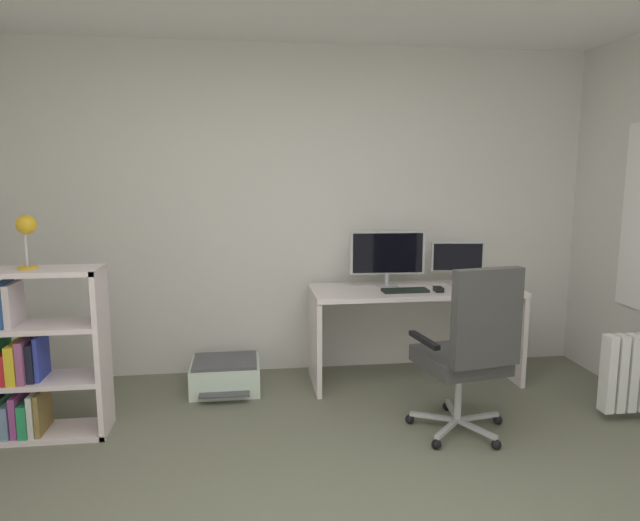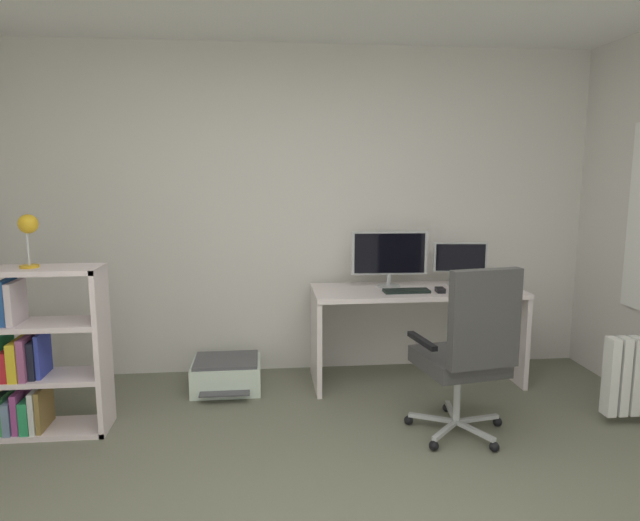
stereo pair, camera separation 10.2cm
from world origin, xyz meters
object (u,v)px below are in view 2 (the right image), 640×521
keyboard (406,291)px  bookshelf (26,358)px  desk_lamp (28,229)px  desk (416,313)px  monitor_main (389,255)px  printer (227,374)px  office_chair (468,349)px  computer_mouse (440,290)px  monitor_secondary (460,260)px

keyboard → bookshelf: bearing=-169.5°
bookshelf → desk_lamp: bearing=-0.2°
desk → monitor_main: monitor_main is taller
monitor_main → printer: size_ratio=1.16×
office_chair → printer: bearing=147.1°
monitor_main → bookshelf: (-2.44, -0.71, -0.50)m
office_chair → desk_lamp: 2.72m
computer_mouse → bookshelf: bearing=-167.2°
office_chair → bookshelf: office_chair is taller
desk → computer_mouse: computer_mouse is taller
desk → keyboard: (-0.11, -0.11, 0.20)m
desk → monitor_main: bearing=153.3°
office_chair → desk_lamp: size_ratio=3.37×
monitor_secondary → keyboard: bearing=-156.2°
keyboard → office_chair: (0.15, -0.88, -0.17)m
monitor_secondary → bookshelf: (-3.00, -0.71, -0.45)m
printer → monitor_secondary: bearing=3.7°
monitor_main → office_chair: bearing=-77.6°
office_chair → desk_lamp: bearing=171.6°
keyboard → printer: (-1.35, 0.09, -0.63)m
desk → office_chair: (0.04, -0.99, 0.03)m
desk → keyboard: 0.25m
printer → bookshelf: bearing=-153.6°
desk_lamp → printer: (1.10, 0.59, -1.17)m
monitor_secondary → desk_lamp: bearing=-166.5°
desk → keyboard: bearing=-134.4°
keyboard → computer_mouse: computer_mouse is taller
computer_mouse → office_chair: (-0.10, -0.85, -0.18)m
office_chair → monitor_secondary: bearing=73.2°
computer_mouse → bookshelf: (-2.77, -0.47, -0.27)m
monitor_secondary → keyboard: (-0.48, -0.21, -0.19)m
monitor_secondary → desk_lamp: size_ratio=1.28×
desk → monitor_secondary: monitor_secondary is taller
desk → bookshelf: 2.70m
printer → desk_lamp: bearing=-152.0°
office_chair → desk_lamp: desk_lamp is taller
monitor_secondary → office_chair: size_ratio=0.38×
monitor_secondary → computer_mouse: monitor_secondary is taller
keyboard → printer: bearing=175.5°
computer_mouse → monitor_secondary: bearing=49.1°
office_chair → keyboard: bearing=99.9°
computer_mouse → office_chair: bearing=-93.3°
bookshelf → desk_lamp: (0.07, -0.00, 0.80)m
monitor_main → computer_mouse: bearing=-35.3°
keyboard → printer: 1.49m
computer_mouse → office_chair: size_ratio=0.09×
desk_lamp → keyboard: bearing=11.4°
computer_mouse → desk_lamp: (-2.70, -0.47, 0.53)m
monitor_main → office_chair: 1.19m
keyboard → monitor_secondary: bearing=23.2°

